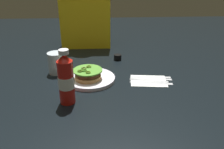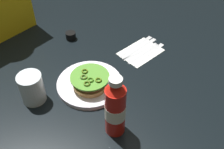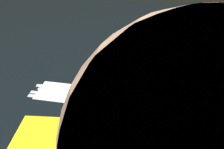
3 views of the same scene
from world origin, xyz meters
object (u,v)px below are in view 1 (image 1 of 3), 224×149
object	(u,v)px
condiment_cup	(118,57)
diner_person	(85,11)
butter_knife	(155,83)
fork_utensil	(153,80)
water_glass	(56,63)
napkin	(149,81)
ketchup_bottle	(66,79)
steak_knife	(153,77)
spoon_utensil	(155,82)
table_knife	(154,79)
burger_sandwich	(88,74)
dinner_plate	(90,79)

from	to	relation	value
condiment_cup	diner_person	distance (m)	0.42
butter_knife	fork_utensil	distance (m)	0.03
water_glass	napkin	bearing A→B (deg)	-15.15
ketchup_bottle	steak_knife	size ratio (longest dim) A/B	1.11
spoon_utensil	table_knife	bearing A→B (deg)	87.92
burger_sandwich	spoon_utensil	size ratio (longest dim) A/B	0.75
butter_knife	dinner_plate	bearing A→B (deg)	168.57
spoon_utensil	diner_person	bearing A→B (deg)	119.56
ketchup_bottle	napkin	distance (m)	0.42
condiment_cup	spoon_utensil	world-z (taller)	condiment_cup
burger_sandwich	water_glass	distance (m)	0.20
steak_knife	diner_person	bearing A→B (deg)	122.27
water_glass	table_knife	size ratio (longest dim) A/B	0.53
table_knife	burger_sandwich	bearing A→B (deg)	-178.84
condiment_cup	spoon_utensil	distance (m)	0.35
water_glass	table_knife	bearing A→B (deg)	-12.52
ketchup_bottle	steak_knife	distance (m)	0.46
napkin	diner_person	size ratio (longest dim) A/B	0.31
water_glass	napkin	world-z (taller)	water_glass
dinner_plate	water_glass	xyz separation A→B (m)	(-0.17, 0.10, 0.05)
burger_sandwich	fork_utensil	size ratio (longest dim) A/B	0.76
ketchup_bottle	condiment_cup	bearing A→B (deg)	62.74
fork_utensil	diner_person	bearing A→B (deg)	119.66
ketchup_bottle	water_glass	size ratio (longest dim) A/B	2.06
dinner_plate	butter_knife	world-z (taller)	dinner_plate
condiment_cup	butter_knife	xyz separation A→B (m)	(0.15, -0.33, -0.01)
burger_sandwich	diner_person	world-z (taller)	diner_person
ketchup_bottle	fork_utensil	size ratio (longest dim) A/B	1.23
burger_sandwich	condiment_cup	world-z (taller)	burger_sandwich
condiment_cup	fork_utensil	bearing A→B (deg)	-63.99
diner_person	napkin	bearing A→B (deg)	-61.51
burger_sandwich	dinner_plate	bearing A→B (deg)	55.49
steak_knife	napkin	bearing A→B (deg)	-130.14
dinner_plate	steak_knife	xyz separation A→B (m)	(0.31, 0.01, -0.00)
water_glass	fork_utensil	xyz separation A→B (m)	(0.47, -0.13, -0.05)
spoon_utensil	diner_person	size ratio (longest dim) A/B	0.34
water_glass	steak_knife	distance (m)	0.50
fork_utensil	burger_sandwich	bearing A→B (deg)	177.47
condiment_cup	napkin	distance (m)	0.32
dinner_plate	ketchup_bottle	bearing A→B (deg)	-113.50
ketchup_bottle	butter_knife	size ratio (longest dim) A/B	1.14
napkin	table_knife	bearing A→B (deg)	29.73
dinner_plate	steak_knife	distance (m)	0.31
water_glass	steak_knife	xyz separation A→B (m)	(0.49, -0.09, -0.05)
fork_utensil	table_knife	bearing A→B (deg)	64.06
dinner_plate	ketchup_bottle	size ratio (longest dim) A/B	1.07
table_knife	diner_person	distance (m)	0.71
fork_utensil	table_knife	size ratio (longest dim) A/B	0.90
spoon_utensil	steak_knife	distance (m)	0.06
dinner_plate	napkin	size ratio (longest dim) A/B	1.40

